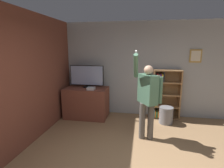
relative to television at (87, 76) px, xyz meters
The scene contains 8 objects.
wall_back 1.64m from the television, 14.16° to the left, with size 6.53×0.09×2.70m.
wall_side_brick 1.31m from the television, 123.76° to the right, with size 0.06×4.49×2.70m.
tv_ledge 0.76m from the television, 90.00° to the right, with size 1.20×0.72×0.86m.
television is the anchor object (origin of this frame).
game_console 0.45m from the television, 54.78° to the right, with size 0.20×0.17×0.07m.
bookshelf 2.23m from the television, ahead, with size 0.75×0.28×1.38m.
person 2.00m from the television, 32.86° to the right, with size 0.60×0.56×1.92m.
waste_bin 2.41m from the television, ahead, with size 0.36×0.36×0.44m.
Camera 1 is at (-0.03, -2.18, 1.97)m, focal length 28.00 mm.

